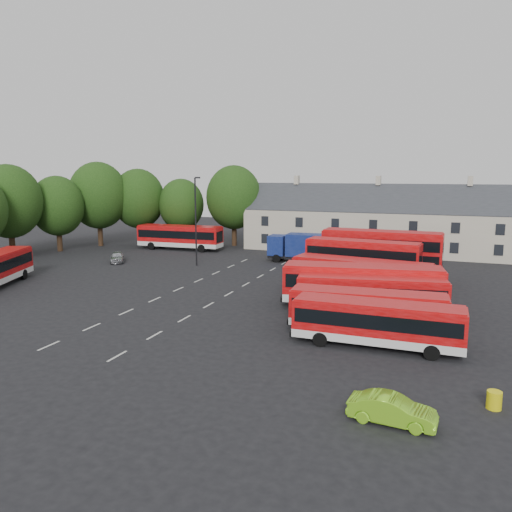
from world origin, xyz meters
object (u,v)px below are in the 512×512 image
object	(u,v)px
bus_row_a	(377,320)
lamppost	(196,219)
silver_car	(117,257)
grit_bin	(494,400)
box_truck	(302,246)
lime_car	(392,410)
bus_dd_south	(362,260)

from	to	relation	value
bus_row_a	lamppost	size ratio (longest dim) A/B	1.00
silver_car	grit_bin	world-z (taller)	silver_car
box_truck	lime_car	world-z (taller)	box_truck
grit_bin	box_truck	bearing A→B (deg)	118.74
bus_dd_south	lamppost	distance (m)	19.74
silver_car	lamppost	world-z (taller)	lamppost
bus_row_a	grit_bin	size ratio (longest dim) A/B	12.27
lime_car	bus_dd_south	bearing A→B (deg)	16.28
lime_car	grit_bin	bearing A→B (deg)	-49.79
bus_dd_south	box_truck	world-z (taller)	bus_dd_south
lime_car	lamppost	distance (m)	38.62
bus_dd_south	box_truck	bearing A→B (deg)	136.56
lamppost	bus_row_a	bearing A→B (deg)	-41.85
silver_car	box_truck	bearing A→B (deg)	-12.79
bus_dd_south	grit_bin	size ratio (longest dim) A/B	12.99
bus_row_a	box_truck	distance (m)	29.12
bus_row_a	grit_bin	distance (m)	8.73
bus_row_a	lamppost	world-z (taller)	lamppost
bus_dd_south	grit_bin	xyz separation A→B (m)	(9.48, -22.85, -2.03)
lime_car	lamppost	size ratio (longest dim) A/B	0.37
bus_row_a	bus_dd_south	xyz separation A→B (m)	(-3.48, 16.64, 0.73)
silver_car	lamppost	bearing A→B (deg)	-25.11
lime_car	lamppost	world-z (taller)	lamppost
lime_car	box_truck	bearing A→B (deg)	25.78
bus_row_a	lamppost	bearing A→B (deg)	138.14
bus_row_a	bus_dd_south	world-z (taller)	bus_dd_south
bus_row_a	box_truck	xyz separation A→B (m)	(-11.97, 26.54, 0.19)
grit_bin	lamppost	bearing A→B (deg)	137.23
lime_car	grit_bin	size ratio (longest dim) A/B	4.49
bus_row_a	box_truck	world-z (taller)	box_truck
lamppost	box_truck	bearing A→B (deg)	30.29
bus_dd_south	lamppost	size ratio (longest dim) A/B	1.06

